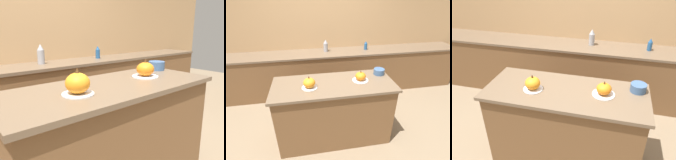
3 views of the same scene
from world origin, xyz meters
TOP-DOWN VIEW (x-y plane):
  - ground_plane at (0.00, 0.00)m, footprint 12.00×12.00m
  - wall_back at (0.00, 1.73)m, footprint 8.00×0.06m
  - kitchen_island at (0.00, 0.00)m, footprint 1.66×0.68m
  - back_counter at (0.00, 1.40)m, footprint 6.00×0.60m
  - pumpkin_cake_left at (-0.33, -0.06)m, footprint 0.20×0.20m
  - pumpkin_cake_right at (0.38, 0.02)m, footprint 0.22×0.22m
  - bottle_tall at (0.06, 1.46)m, footprint 0.09×0.09m
  - bottle_short at (0.92, 1.44)m, footprint 0.07×0.07m
  - mixing_bowl at (0.71, 0.16)m, footprint 0.16×0.16m

SIDE VIEW (x-z plane):
  - ground_plane at x=0.00m, z-range 0.00..0.00m
  - back_counter at x=0.00m, z-range 0.00..0.92m
  - kitchen_island at x=0.00m, z-range 0.00..0.95m
  - mixing_bowl at x=0.71m, z-range 0.95..1.04m
  - bottle_short at x=0.92m, z-range 0.92..1.10m
  - pumpkin_cake_right at x=0.38m, z-range 0.93..1.09m
  - pumpkin_cake_left at x=-0.33m, z-range 0.93..1.10m
  - bottle_tall at x=0.06m, z-range 0.91..1.16m
  - wall_back at x=0.00m, z-range 0.00..2.50m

